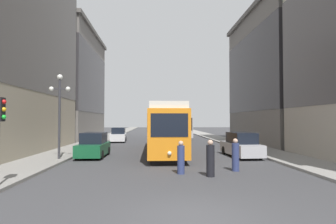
{
  "coord_description": "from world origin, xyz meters",
  "views": [
    {
      "loc": [
        -1.08,
        -7.74,
        2.73
      ],
      "look_at": [
        -0.04,
        11.82,
        3.32
      ],
      "focal_mm": 29.56,
      "sensor_mm": 36.0,
      "label": 1
    }
  ],
  "objects_px": {
    "streetcar": "(164,128)",
    "parked_car_left_near": "(94,146)",
    "parked_car_right_far": "(241,145)",
    "parked_car_left_mid": "(119,135)",
    "transit_bus": "(179,125)",
    "pedestrian_crossing_near": "(235,156)",
    "lamp_post_left_near": "(60,103)",
    "pedestrian_crossing_far": "(181,158)",
    "pedestrian_on_sidewalk": "(210,159)"
  },
  "relations": [
    {
      "from": "streetcar",
      "to": "parked_car_left_near",
      "type": "xyz_separation_m",
      "value": [
        -5.36,
        -2.68,
        -1.26
      ]
    },
    {
      "from": "streetcar",
      "to": "parked_car_right_far",
      "type": "relative_size",
      "value": 3.03
    },
    {
      "from": "parked_car_left_mid",
      "to": "parked_car_left_near",
      "type": "bearing_deg",
      "value": -93.09
    },
    {
      "from": "transit_bus",
      "to": "pedestrian_crossing_near",
      "type": "xyz_separation_m",
      "value": [
        0.47,
        -28.51,
        -1.13
      ]
    },
    {
      "from": "transit_bus",
      "to": "parked_car_right_far",
      "type": "xyz_separation_m",
      "value": [
        2.63,
        -22.75,
        -1.1
      ]
    },
    {
      "from": "parked_car_left_near",
      "to": "lamp_post_left_near",
      "type": "height_order",
      "value": "lamp_post_left_near"
    },
    {
      "from": "parked_car_left_mid",
      "to": "pedestrian_crossing_far",
      "type": "xyz_separation_m",
      "value": [
        5.83,
        -21.41,
        -0.06
      ]
    },
    {
      "from": "transit_bus",
      "to": "lamp_post_left_near",
      "type": "bearing_deg",
      "value": -114.27
    },
    {
      "from": "parked_car_left_mid",
      "to": "pedestrian_crossing_far",
      "type": "height_order",
      "value": "parked_car_left_mid"
    },
    {
      "from": "parked_car_left_mid",
      "to": "pedestrian_crossing_near",
      "type": "xyz_separation_m",
      "value": [
        8.85,
        -20.77,
        -0.03
      ]
    },
    {
      "from": "parked_car_right_far",
      "to": "pedestrian_on_sidewalk",
      "type": "height_order",
      "value": "parked_car_right_far"
    },
    {
      "from": "parked_car_left_near",
      "to": "parked_car_left_mid",
      "type": "bearing_deg",
      "value": 90.59
    },
    {
      "from": "streetcar",
      "to": "pedestrian_on_sidewalk",
      "type": "relative_size",
      "value": 8.25
    },
    {
      "from": "pedestrian_crossing_near",
      "to": "pedestrian_crossing_far",
      "type": "height_order",
      "value": "pedestrian_crossing_near"
    },
    {
      "from": "parked_car_right_far",
      "to": "parked_car_left_mid",
      "type": "bearing_deg",
      "value": -56.59
    },
    {
      "from": "parked_car_left_near",
      "to": "lamp_post_left_near",
      "type": "relative_size",
      "value": 0.74
    },
    {
      "from": "pedestrian_on_sidewalk",
      "to": "lamp_post_left_near",
      "type": "relative_size",
      "value": 0.31
    },
    {
      "from": "pedestrian_crossing_near",
      "to": "pedestrian_on_sidewalk",
      "type": "relative_size",
      "value": 0.98
    },
    {
      "from": "streetcar",
      "to": "parked_car_left_mid",
      "type": "bearing_deg",
      "value": 114.06
    },
    {
      "from": "pedestrian_crossing_far",
      "to": "parked_car_left_near",
      "type": "bearing_deg",
      "value": 84.46
    },
    {
      "from": "pedestrian_on_sidewalk",
      "to": "transit_bus",
      "type": "bearing_deg",
      "value": -129.66
    },
    {
      "from": "pedestrian_on_sidewalk",
      "to": "lamp_post_left_near",
      "type": "distance_m",
      "value": 11.11
    },
    {
      "from": "parked_car_left_near",
      "to": "pedestrian_crossing_far",
      "type": "xyz_separation_m",
      "value": [
        5.83,
        -6.74,
        -0.06
      ]
    },
    {
      "from": "parked_car_right_far",
      "to": "pedestrian_crossing_far",
      "type": "xyz_separation_m",
      "value": [
        -5.18,
        -6.4,
        -0.06
      ]
    },
    {
      "from": "parked_car_left_near",
      "to": "pedestrian_crossing_near",
      "type": "relative_size",
      "value": 2.42
    },
    {
      "from": "pedestrian_crossing_far",
      "to": "pedestrian_on_sidewalk",
      "type": "bearing_deg",
      "value": -75.07
    },
    {
      "from": "parked_car_right_far",
      "to": "pedestrian_crossing_far",
      "type": "relative_size",
      "value": 2.88
    },
    {
      "from": "parked_car_left_near",
      "to": "parked_car_right_far",
      "type": "height_order",
      "value": "same"
    },
    {
      "from": "parked_car_left_near",
      "to": "pedestrian_crossing_far",
      "type": "height_order",
      "value": "parked_car_left_near"
    },
    {
      "from": "streetcar",
      "to": "pedestrian_on_sidewalk",
      "type": "bearing_deg",
      "value": -79.86
    },
    {
      "from": "streetcar",
      "to": "pedestrian_crossing_near",
      "type": "height_order",
      "value": "streetcar"
    },
    {
      "from": "parked_car_left_near",
      "to": "lamp_post_left_near",
      "type": "bearing_deg",
      "value": -134.99
    },
    {
      "from": "streetcar",
      "to": "pedestrian_crossing_far",
      "type": "xyz_separation_m",
      "value": [
        0.47,
        -9.42,
        -1.32
      ]
    },
    {
      "from": "pedestrian_on_sidewalk",
      "to": "lamp_post_left_near",
      "type": "xyz_separation_m",
      "value": [
        -9.09,
        5.62,
        3.04
      ]
    },
    {
      "from": "pedestrian_crossing_near",
      "to": "parked_car_left_mid",
      "type": "bearing_deg",
      "value": 127.35
    },
    {
      "from": "parked_car_left_mid",
      "to": "pedestrian_crossing_near",
      "type": "distance_m",
      "value": 22.57
    },
    {
      "from": "parked_car_left_mid",
      "to": "streetcar",
      "type": "bearing_deg",
      "value": -68.99
    },
    {
      "from": "pedestrian_on_sidewalk",
      "to": "parked_car_right_far",
      "type": "bearing_deg",
      "value": -155.48
    },
    {
      "from": "pedestrian_crossing_near",
      "to": "lamp_post_left_near",
      "type": "xyz_separation_m",
      "value": [
        -10.74,
        4.23,
        3.06
      ]
    },
    {
      "from": "parked_car_left_near",
      "to": "streetcar",
      "type": "bearing_deg",
      "value": 27.17
    },
    {
      "from": "streetcar",
      "to": "transit_bus",
      "type": "height_order",
      "value": "streetcar"
    },
    {
      "from": "parked_car_left_mid",
      "to": "parked_car_right_far",
      "type": "height_order",
      "value": "same"
    },
    {
      "from": "streetcar",
      "to": "pedestrian_crossing_near",
      "type": "relative_size",
      "value": 8.41
    },
    {
      "from": "transit_bus",
      "to": "pedestrian_crossing_far",
      "type": "bearing_deg",
      "value": -96.32
    },
    {
      "from": "pedestrian_crossing_near",
      "to": "pedestrian_crossing_far",
      "type": "xyz_separation_m",
      "value": [
        -3.02,
        -0.64,
        -0.03
      ]
    },
    {
      "from": "streetcar",
      "to": "transit_bus",
      "type": "relative_size",
      "value": 1.17
    },
    {
      "from": "pedestrian_crossing_near",
      "to": "pedestrian_on_sidewalk",
      "type": "bearing_deg",
      "value": -125.68
    },
    {
      "from": "parked_car_left_mid",
      "to": "parked_car_right_far",
      "type": "bearing_deg",
      "value": -56.84
    },
    {
      "from": "streetcar",
      "to": "parked_car_right_far",
      "type": "height_order",
      "value": "streetcar"
    },
    {
      "from": "transit_bus",
      "to": "parked_car_left_mid",
      "type": "distance_m",
      "value": 11.46
    }
  ]
}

